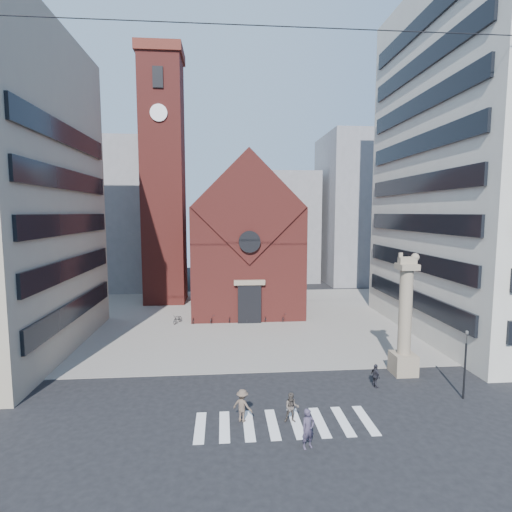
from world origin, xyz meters
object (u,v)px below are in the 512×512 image
at_px(pedestrian_0, 308,429).
at_px(scooter_0, 178,319).
at_px(pedestrian_2, 375,376).
at_px(lion_column, 405,326).
at_px(traffic_light, 465,363).
at_px(pedestrian_1, 292,408).

height_order(pedestrian_0, scooter_0, pedestrian_0).
bearing_deg(pedestrian_2, lion_column, -66.27).
bearing_deg(pedestrian_0, traffic_light, -3.02).
height_order(pedestrian_1, pedestrian_2, pedestrian_1).
bearing_deg(pedestrian_1, lion_column, 38.95).
bearing_deg(scooter_0, lion_column, -17.19).
relative_size(lion_column, pedestrian_2, 5.54).
bearing_deg(pedestrian_1, pedestrian_2, 37.80).
relative_size(lion_column, pedestrian_1, 5.26).
bearing_deg(pedestrian_0, lion_column, 18.78).
distance_m(traffic_light, pedestrian_1, 11.28).
xyz_separation_m(pedestrian_1, pedestrian_2, (6.22, 3.85, -0.04)).
bearing_deg(scooter_0, pedestrian_2, -25.91).
relative_size(pedestrian_0, pedestrian_1, 1.19).
relative_size(pedestrian_2, scooter_0, 0.94).
bearing_deg(lion_column, pedestrian_2, -144.67).
relative_size(pedestrian_0, pedestrian_2, 1.25).
bearing_deg(scooter_0, pedestrian_1, -45.08).
xyz_separation_m(traffic_light, scooter_0, (-19.41, 18.43, -1.80)).
height_order(pedestrian_0, pedestrian_2, pedestrian_0).
xyz_separation_m(pedestrian_2, scooter_0, (-14.60, 16.43, -0.30)).
bearing_deg(lion_column, scooter_0, 140.36).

